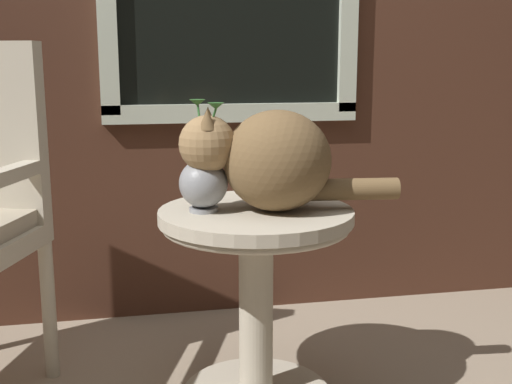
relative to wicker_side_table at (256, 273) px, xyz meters
The scene contains 3 objects.
wicker_side_table is the anchor object (origin of this frame).
cat 0.34m from the wicker_side_table, 31.91° to the right, with size 0.62×0.31×0.29m.
pewter_vase_with_ivy 0.32m from the wicker_side_table, behind, with size 0.14×0.14×0.31m.
Camera 1 is at (-0.22, -1.65, 1.00)m, focal length 45.21 mm.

